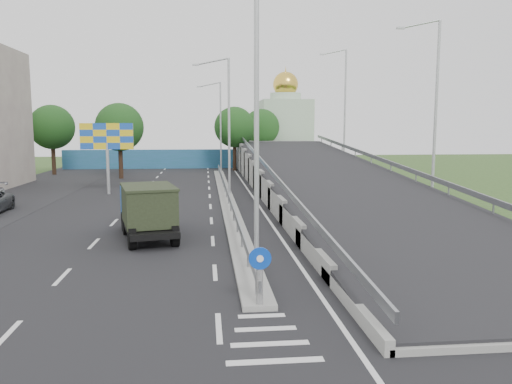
{
  "coord_description": "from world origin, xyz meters",
  "views": [
    {
      "loc": [
        -1.49,
        -11.41,
        5.21
      ],
      "look_at": [
        0.84,
        11.5,
        2.2
      ],
      "focal_mm": 35.0,
      "sensor_mm": 36.0,
      "label": 1
    }
  ],
  "objects": [
    {
      "name": "ground",
      "position": [
        0.0,
        0.0,
        0.0
      ],
      "size": [
        160.0,
        160.0,
        0.0
      ],
      "primitive_type": "plane",
      "color": "#2D4C1E",
      "rests_on": "ground"
    },
    {
      "name": "road_surface",
      "position": [
        -3.0,
        20.0,
        0.0
      ],
      "size": [
        26.0,
        90.0,
        0.04
      ],
      "primitive_type": "cube",
      "color": "black",
      "rests_on": "ground"
    },
    {
      "name": "median",
      "position": [
        0.0,
        24.0,
        0.1
      ],
      "size": [
        1.0,
        44.0,
        0.2
      ],
      "primitive_type": "cube",
      "color": "gray",
      "rests_on": "ground"
    },
    {
      "name": "overpass_ramp",
      "position": [
        7.5,
        24.0,
        1.75
      ],
      "size": [
        10.0,
        50.0,
        3.5
      ],
      "color": "gray",
      "rests_on": "ground"
    },
    {
      "name": "median_guardrail",
      "position": [
        0.0,
        24.0,
        0.75
      ],
      "size": [
        0.09,
        44.0,
        0.71
      ],
      "color": "gray",
      "rests_on": "median"
    },
    {
      "name": "sign_bollard",
      "position": [
        0.0,
        2.17,
        1.03
      ],
      "size": [
        0.64,
        0.23,
        1.67
      ],
      "color": "black",
      "rests_on": "median"
    },
    {
      "name": "lamp_post_near",
      "position": [
        0.11,
        6.0,
        5.81
      ],
      "size": [
        2.74,
        0.18,
        10.08
      ],
      "color": "#B2B5B7",
      "rests_on": "median"
    },
    {
      "name": "lamp_post_mid",
      "position": [
        0.11,
        26.0,
        5.81
      ],
      "size": [
        2.74,
        0.18,
        10.08
      ],
      "color": "#B2B5B7",
      "rests_on": "median"
    },
    {
      "name": "lamp_post_far",
      "position": [
        0.11,
        46.0,
        5.81
      ],
      "size": [
        2.74,
        0.18,
        10.08
      ],
      "color": "#B2B5B7",
      "rests_on": "median"
    },
    {
      "name": "blue_wall",
      "position": [
        -4.0,
        52.0,
        1.2
      ],
      "size": [
        30.0,
        0.5,
        2.4
      ],
      "primitive_type": "cube",
      "color": "#22647E",
      "rests_on": "ground"
    },
    {
      "name": "church",
      "position": [
        10.0,
        60.0,
        5.31
      ],
      "size": [
        7.0,
        7.0,
        13.8
      ],
      "color": "#B2CCAD",
      "rests_on": "ground"
    },
    {
      "name": "billboard",
      "position": [
        -9.0,
        28.0,
        4.19
      ],
      "size": [
        4.0,
        0.24,
        5.5
      ],
      "color": "#B2B5B7",
      "rests_on": "ground"
    },
    {
      "name": "tree_left_mid",
      "position": [
        -10.0,
        40.0,
        5.18
      ],
      "size": [
        4.8,
        4.8,
        7.6
      ],
      "color": "black",
      "rests_on": "ground"
    },
    {
      "name": "tree_median_far",
      "position": [
        2.0,
        48.0,
        5.18
      ],
      "size": [
        4.8,
        4.8,
        7.6
      ],
      "color": "black",
      "rests_on": "ground"
    },
    {
      "name": "tree_left_far",
      "position": [
        -18.0,
        45.0,
        5.18
      ],
      "size": [
        4.8,
        4.8,
        7.6
      ],
      "color": "black",
      "rests_on": "ground"
    },
    {
      "name": "tree_ramp_far",
      "position": [
        6.0,
        55.0,
        5.18
      ],
      "size": [
        4.8,
        4.8,
        7.6
      ],
      "color": "black",
      "rests_on": "ground"
    },
    {
      "name": "dump_truck",
      "position": [
        -4.26,
        12.2,
        1.42
      ],
      "size": [
        3.34,
        6.12,
        2.56
      ],
      "rotation": [
        0.0,
        0.0,
        0.23
      ],
      "color": "black",
      "rests_on": "ground"
    }
  ]
}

